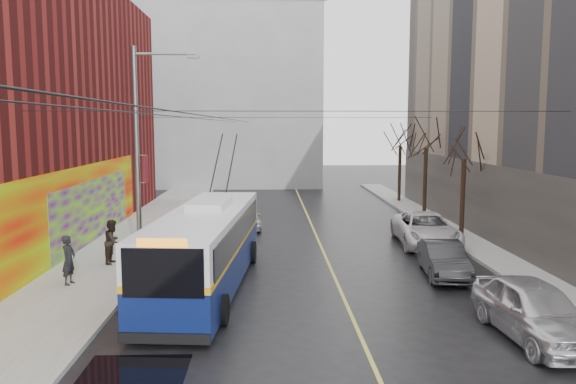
% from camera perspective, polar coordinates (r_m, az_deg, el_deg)
% --- Properties ---
extents(ground, '(140.00, 140.00, 0.00)m').
position_cam_1_polar(ground, '(13.88, 2.84, -18.57)').
color(ground, black).
rests_on(ground, ground).
extents(sidewalk_left, '(4.00, 60.00, 0.15)m').
position_cam_1_polar(sidewalk_left, '(26.11, -17.44, -6.48)').
color(sidewalk_left, gray).
rests_on(sidewalk_left, ground).
extents(sidewalk_right, '(2.00, 60.00, 0.15)m').
position_cam_1_polar(sidewalk_right, '(27.14, 19.96, -6.08)').
color(sidewalk_right, gray).
rests_on(sidewalk_right, ground).
extents(lane_line, '(0.12, 50.00, 0.01)m').
position_cam_1_polar(lane_line, '(27.28, 3.47, -5.77)').
color(lane_line, '#BFB74C').
rests_on(lane_line, ground).
extents(building_far, '(20.50, 12.10, 18.00)m').
position_cam_1_polar(building_far, '(57.77, -7.04, 9.84)').
color(building_far, gray).
rests_on(building_far, ground).
extents(streetlight_pole, '(2.65, 0.60, 9.00)m').
position_cam_1_polar(streetlight_pole, '(23.07, -14.71, 3.87)').
color(streetlight_pole, slate).
rests_on(streetlight_pole, ground).
extents(catenary_wires, '(18.00, 60.00, 0.22)m').
position_cam_1_polar(catenary_wires, '(27.30, -5.13, 7.43)').
color(catenary_wires, black).
extents(tree_near, '(3.20, 3.20, 6.40)m').
position_cam_1_polar(tree_near, '(30.25, 17.50, 4.68)').
color(tree_near, black).
rests_on(tree_near, ground).
extents(tree_mid, '(3.20, 3.20, 6.68)m').
position_cam_1_polar(tree_mid, '(36.91, 13.88, 5.56)').
color(tree_mid, black).
rests_on(tree_mid, ground).
extents(tree_far, '(3.20, 3.20, 6.57)m').
position_cam_1_polar(tree_far, '(43.68, 11.35, 5.65)').
color(tree_far, black).
rests_on(tree_far, ground).
extents(puddle, '(2.53, 2.60, 0.01)m').
position_cam_1_polar(puddle, '(14.49, -15.58, -17.67)').
color(puddle, black).
rests_on(puddle, ground).
extents(pigeons_flying, '(3.85, 4.47, 2.27)m').
position_cam_1_polar(pigeons_flying, '(23.27, -7.47, 10.72)').
color(pigeons_flying, slate).
extents(trolleybus, '(3.51, 11.85, 5.55)m').
position_cam_1_polar(trolleybus, '(20.73, -8.32, -5.52)').
color(trolleybus, '#0A1750').
rests_on(trolleybus, ground).
extents(parked_car_a, '(2.24, 4.97, 1.66)m').
position_cam_1_polar(parked_car_a, '(17.38, 23.77, -10.91)').
color(parked_car_a, silver).
rests_on(parked_car_a, ground).
extents(parked_car_b, '(1.86, 4.26, 1.36)m').
position_cam_1_polar(parked_car_b, '(23.06, 15.51, -6.62)').
color(parked_car_b, '#252528').
rests_on(parked_car_b, ground).
extents(parked_car_c, '(2.97, 5.93, 1.61)m').
position_cam_1_polar(parked_car_c, '(28.64, 13.80, -3.71)').
color(parked_car_c, silver).
rests_on(parked_car_c, ground).
extents(following_car, '(2.05, 4.12, 1.35)m').
position_cam_1_polar(following_car, '(32.49, -4.36, -2.52)').
color(following_car, silver).
rests_on(following_car, ground).
extents(pedestrian_a, '(0.54, 0.73, 1.82)m').
position_cam_1_polar(pedestrian_a, '(22.09, -21.38, -6.44)').
color(pedestrian_a, black).
rests_on(pedestrian_a, sidewalk_left).
extents(pedestrian_b, '(0.79, 0.97, 1.86)m').
position_cam_1_polar(pedestrian_b, '(24.78, -17.37, -4.82)').
color(pedestrian_b, black).
rests_on(pedestrian_b, sidewalk_left).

